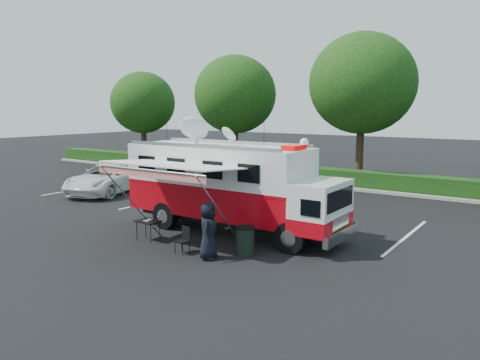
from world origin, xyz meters
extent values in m
plane|color=black|center=(0.00, 0.00, 0.00)|extent=(120.00, 120.00, 0.00)
cube|color=#9E998E|center=(4.00, 11.00, 0.07)|extent=(60.00, 0.35, 0.15)
cube|color=black|center=(4.00, 11.90, 0.50)|extent=(60.00, 1.20, 1.00)
cylinder|color=black|center=(-18.00, 13.00, 2.00)|extent=(0.44, 0.44, 4.00)
ellipsoid|color=#14380F|center=(-18.00, 13.00, 4.96)|extent=(5.12, 5.12, 4.86)
cylinder|color=black|center=(-9.00, 13.00, 2.20)|extent=(0.44, 0.44, 4.40)
ellipsoid|color=#14380F|center=(-9.00, 13.00, 5.46)|extent=(5.63, 5.63, 5.35)
cylinder|color=black|center=(0.00, 13.00, 2.40)|extent=(0.44, 0.44, 4.80)
ellipsoid|color=#14380F|center=(0.00, 13.00, 5.95)|extent=(6.14, 6.14, 5.84)
cube|color=silver|center=(-12.50, 3.00, 0.00)|extent=(0.12, 5.50, 0.01)
cube|color=silver|center=(-6.50, 3.00, 0.00)|extent=(0.12, 5.50, 0.01)
cube|color=silver|center=(-0.50, 3.00, 0.00)|extent=(0.12, 5.50, 0.01)
cube|color=silver|center=(5.50, 3.00, 0.00)|extent=(0.12, 5.50, 0.01)
cube|color=black|center=(0.00, 0.00, 0.51)|extent=(7.99, 1.30, 0.28)
cylinder|color=black|center=(2.97, -1.02, 0.51)|extent=(1.02, 0.30, 1.02)
cylinder|color=black|center=(2.97, 1.02, 0.51)|extent=(1.02, 0.30, 1.02)
cylinder|color=black|center=(-2.42, -1.02, 0.51)|extent=(1.02, 0.30, 1.02)
cylinder|color=black|center=(-2.42, 1.02, 0.51)|extent=(1.02, 0.30, 1.02)
cube|color=silver|center=(4.23, 0.00, 0.56)|extent=(0.19, 2.32, 0.37)
cube|color=silver|center=(3.53, 0.00, 1.44)|extent=(1.30, 2.32, 1.58)
cube|color=#B60711|center=(3.53, 0.00, 0.88)|extent=(1.32, 2.34, 0.51)
cube|color=black|center=(4.14, 0.00, 1.72)|extent=(0.11, 2.02, 0.65)
cube|color=#B60711|center=(-0.65, 0.00, 1.21)|extent=(7.07, 2.32, 1.12)
cube|color=#B60711|center=(-0.65, 0.00, 1.77)|extent=(7.09, 2.34, 0.09)
cube|color=silver|center=(-0.65, 0.00, 2.46)|extent=(7.07, 2.32, 1.30)
cube|color=silver|center=(-0.65, 0.00, 3.15)|extent=(7.07, 2.32, 0.07)
cube|color=#CC0505|center=(2.51, 0.00, 3.28)|extent=(0.51, 0.88, 0.15)
sphere|color=silver|center=(2.42, 0.93, 3.37)|extent=(0.32, 0.32, 0.32)
ellipsoid|color=silver|center=(-1.67, -0.14, 3.81)|extent=(1.12, 1.12, 0.33)
ellipsoid|color=silver|center=(-0.28, 0.19, 3.63)|extent=(0.65, 0.65, 0.19)
cylinder|color=black|center=(-3.53, 0.37, 3.63)|extent=(0.02, 0.02, 0.93)
cylinder|color=black|center=(-2.05, 0.37, 3.63)|extent=(0.02, 0.02, 0.93)
cylinder|color=black|center=(1.12, 0.37, 3.63)|extent=(0.02, 0.02, 0.93)
cube|color=silver|center=(-0.84, -2.28, 2.70)|extent=(4.65, 2.23, 0.20)
cube|color=red|center=(-0.84, -3.37, 2.53)|extent=(4.65, 0.04, 0.26)
cylinder|color=#B2B2B7|center=(-0.84, -3.39, 2.64)|extent=(4.65, 0.07, 0.07)
cylinder|color=#B2B2B7|center=(-2.91, -2.35, 1.32)|extent=(0.05, 2.42, 2.68)
cylinder|color=#B2B2B7|center=(1.24, -2.35, 1.32)|extent=(0.05, 2.42, 2.68)
imported|color=silver|center=(-10.27, 2.81, 0.00)|extent=(4.05, 6.06, 1.54)
imported|color=black|center=(1.17, -2.91, 0.00)|extent=(0.87, 1.01, 1.76)
cube|color=black|center=(-1.80, -2.52, 0.68)|extent=(0.84, 0.61, 0.04)
cylinder|color=black|center=(-2.14, -2.74, 0.34)|extent=(0.02, 0.02, 0.68)
cylinder|color=black|center=(-2.14, -2.31, 0.34)|extent=(0.02, 0.02, 0.68)
cylinder|color=black|center=(-1.46, -2.74, 0.34)|extent=(0.02, 0.02, 0.68)
cylinder|color=black|center=(-1.46, -2.31, 0.34)|extent=(0.02, 0.02, 0.68)
cube|color=silver|center=(-1.85, -2.47, 0.70)|extent=(0.21, 0.29, 0.01)
cube|color=black|center=(0.15, -2.96, 0.40)|extent=(0.45, 0.45, 0.04)
cube|color=black|center=(0.15, -2.76, 0.62)|extent=(0.40, 0.09, 0.44)
cylinder|color=black|center=(0.00, -3.12, 0.20)|extent=(0.02, 0.02, 0.40)
cylinder|color=black|center=(0.00, -2.80, 0.20)|extent=(0.02, 0.02, 0.40)
cylinder|color=black|center=(0.31, -3.12, 0.20)|extent=(0.02, 0.02, 0.40)
cylinder|color=black|center=(0.31, -2.80, 0.20)|extent=(0.02, 0.02, 0.40)
cylinder|color=black|center=(1.89, -1.97, 0.43)|extent=(0.56, 0.56, 0.87)
cylinder|color=black|center=(1.89, -1.97, 0.89)|extent=(0.61, 0.61, 0.04)
camera|label=1|loc=(9.76, -13.71, 4.59)|focal=35.00mm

